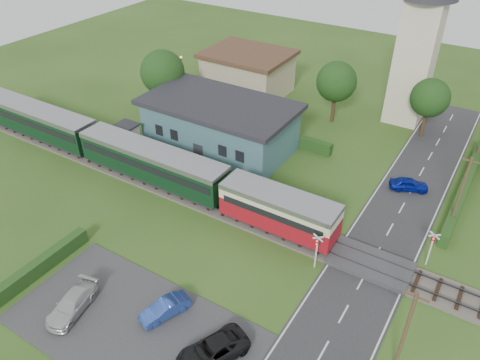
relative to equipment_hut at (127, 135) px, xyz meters
The scene contains 28 objects.
ground 18.82m from the equipment_hut, 16.11° to the right, with size 120.00×120.00×0.00m, color #2D4C19.
railway_track 18.36m from the equipment_hut, 10.08° to the right, with size 76.00×3.20×0.49m.
road 28.53m from the equipment_hut, 10.52° to the right, with size 6.00×70.00×0.05m, color #28282B.
car_park 23.90m from the equipment_hut, 46.19° to the right, with size 17.00×9.00×0.08m, color #333335.
crossing_deck 28.22m from the equipment_hut, ahead, with size 6.20×3.40×0.45m, color #333335.
platform 8.14m from the equipment_hut, ahead, with size 30.00×3.00×0.45m, color gray.
equipment_hut is the anchor object (origin of this frame).
station_building 9.92m from the equipment_hut, 35.92° to the left, with size 16.00×9.00×5.30m.
train 4.51m from the equipment_hut, 45.47° to the right, with size 43.20×2.90×3.40m.
church_tower 33.48m from the equipment_hut, 44.75° to the left, with size 6.00×6.00×17.60m.
house_west 20.05m from the equipment_hut, 81.38° to the left, with size 10.80×8.80×5.50m.
hedge_carpark 18.61m from the equipment_hut, 67.85° to the right, with size 0.80×9.00×1.20m, color #193814.
hedge_roadside 33.98m from the equipment_hut, 18.54° to the left, with size 0.80×18.00×1.20m, color #193814.
hedge_station 13.09m from the equipment_hut, 52.16° to the left, with size 22.00×0.80×1.30m, color #193814.
tree_a 9.73m from the equipment_hut, 102.80° to the left, with size 5.20×5.20×8.00m.
tree_b 24.16m from the equipment_hut, 48.05° to the left, with size 4.60×4.60×7.34m.
tree_c 32.81m from the equipment_hut, 37.29° to the left, with size 4.20×4.20×6.78m.
utility_pole_b 34.14m from the equipment_hut, 19.18° to the right, with size 1.40×0.22×7.00m.
utility_pole_c 32.61m from the equipment_hut, ahead, with size 1.40×0.22×7.00m.
crossing_signal_near 25.04m from the equipment_hut, 12.94° to the right, with size 0.84×0.28×3.28m.
crossing_signal_far 31.61m from the equipment_hut, ahead, with size 0.84×0.28×3.28m.
streetlamp_west 15.39m from the equipment_hut, 105.12° to the left, with size 0.30×0.30×5.15m.
car_on_road 28.94m from the equipment_hut, 16.98° to the left, with size 1.42×3.52×1.20m, color #07168F.
car_park_blue 23.33m from the equipment_hut, 40.84° to the right, with size 1.24×3.55×1.17m, color #243F92.
car_park_silver 21.93m from the equipment_hut, 56.86° to the right, with size 1.79×4.39×1.27m, color silver.
car_park_dark 27.63m from the equipment_hut, 36.17° to the right, with size 2.17×4.71×1.31m, color black.
pedestrian_near 16.67m from the equipment_hut, ahead, with size 0.62×0.41×1.71m, color gray.
pedestrian_far 3.38m from the equipment_hut, ahead, with size 0.82×0.64×1.70m, color gray.
Camera 1 is at (15.21, -25.36, 25.91)m, focal length 35.00 mm.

